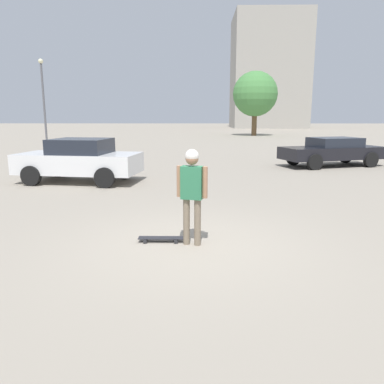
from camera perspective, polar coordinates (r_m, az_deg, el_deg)
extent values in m
plane|color=gray|center=(6.90, 0.00, -7.99)|extent=(220.00, 220.00, 0.00)
cylinder|color=#7A6B56|center=(6.80, -0.84, -4.51)|extent=(0.12, 0.12, 0.85)
cylinder|color=#7A6B56|center=(6.75, 0.85, -4.65)|extent=(0.12, 0.12, 0.85)
cube|color=#2D724C|center=(6.61, 0.00, 1.44)|extent=(0.42, 0.29, 0.59)
cylinder|color=#9E7051|center=(6.67, -1.95, 1.66)|extent=(0.09, 0.09, 0.56)
cylinder|color=#9E7051|center=(6.55, 1.99, 1.46)|extent=(0.09, 0.09, 0.56)
sphere|color=#9E7051|center=(6.55, 0.00, 5.14)|extent=(0.23, 0.23, 0.23)
sphere|color=silver|center=(6.54, 0.00, 5.49)|extent=(0.24, 0.24, 0.24)
cube|color=#232328|center=(7.04, -4.75, -6.97)|extent=(0.84, 0.18, 0.01)
cylinder|color=#262628|center=(6.99, -7.18, -7.53)|extent=(0.07, 0.03, 0.07)
cylinder|color=#262628|center=(7.18, -6.95, -6.98)|extent=(0.07, 0.03, 0.07)
cylinder|color=#262628|center=(6.93, -2.46, -7.60)|extent=(0.07, 0.03, 0.07)
cylinder|color=#262628|center=(7.13, -2.36, -7.05)|extent=(0.07, 0.03, 0.07)
cube|color=silver|center=(13.78, -16.82, 4.26)|extent=(4.39, 2.40, 0.68)
cube|color=#1E232D|center=(13.68, -16.56, 6.73)|extent=(2.09, 1.91, 0.51)
cylinder|color=black|center=(13.64, -23.33, 2.29)|extent=(0.69, 0.29, 0.67)
cylinder|color=black|center=(15.23, -19.67, 3.43)|extent=(0.69, 0.29, 0.67)
cylinder|color=black|center=(12.47, -13.15, 2.14)|extent=(0.69, 0.29, 0.67)
cylinder|color=black|center=(14.18, -10.39, 3.37)|extent=(0.69, 0.29, 0.67)
cube|color=black|center=(18.60, 20.53, 5.62)|extent=(5.05, 3.08, 0.55)
cube|color=#1E232D|center=(18.63, 20.93, 7.11)|extent=(2.51, 2.11, 0.42)
cylinder|color=black|center=(17.08, 18.22, 4.37)|extent=(0.72, 0.40, 0.69)
cylinder|color=black|center=(18.49, 15.21, 5.05)|extent=(0.72, 0.40, 0.69)
cylinder|color=black|center=(18.92, 25.60, 4.46)|extent=(0.72, 0.40, 0.69)
cylinder|color=black|center=(20.20, 22.37, 5.11)|extent=(0.72, 0.40, 0.69)
cube|color=#9E998E|center=(77.01, 11.56, 17.39)|extent=(13.72, 12.50, 20.90)
cylinder|color=brown|center=(45.20, 9.46, 10.36)|extent=(0.59, 0.59, 2.99)
sphere|color=#478442|center=(45.26, 9.60, 14.53)|extent=(5.15, 5.15, 5.15)
cylinder|color=#59595E|center=(24.34, -21.57, 11.55)|extent=(0.12, 0.12, 5.29)
sphere|color=beige|center=(24.53, -22.07, 17.99)|extent=(0.28, 0.28, 0.28)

